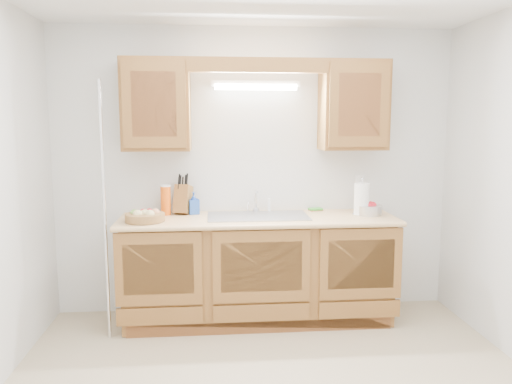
{
  "coord_description": "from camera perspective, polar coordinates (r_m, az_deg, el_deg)",
  "views": [
    {
      "loc": [
        -0.38,
        -2.89,
        1.69
      ],
      "look_at": [
        -0.05,
        0.85,
        1.16
      ],
      "focal_mm": 35.0,
      "sensor_mm": 36.0,
      "label": 1
    }
  ],
  "objects": [
    {
      "name": "orange_canister",
      "position": [
        4.31,
        -10.29,
        -0.9
      ],
      "size": [
        0.09,
        0.09,
        0.26
      ],
      "rotation": [
        0.0,
        0.0,
        -0.01
      ],
      "color": "#E9580C",
      "rests_on": "countertop"
    },
    {
      "name": "countertop",
      "position": [
        4.17,
        0.24,
        -3.14
      ],
      "size": [
        2.3,
        0.63,
        0.04
      ],
      "primitive_type": "cube",
      "color": "tan",
      "rests_on": "base_cabinets"
    },
    {
      "name": "apple_bowl",
      "position": [
        4.36,
        12.73,
        -1.92
      ],
      "size": [
        0.29,
        0.29,
        0.12
      ],
      "rotation": [
        0.0,
        0.0,
        -0.39
      ],
      "color": "silver",
      "rests_on": "countertop"
    },
    {
      "name": "fluorescent_fixture",
      "position": [
        4.34,
        -0.04,
        12.11
      ],
      "size": [
        0.76,
        0.08,
        0.08
      ],
      "color": "white",
      "rests_on": "room"
    },
    {
      "name": "upper_cabinet_right",
      "position": [
        4.4,
        11.05,
        9.66
      ],
      "size": [
        0.55,
        0.33,
        0.75
      ],
      "primitive_type": "cube",
      "color": "brown",
      "rests_on": "room"
    },
    {
      "name": "upper_cabinet_left",
      "position": [
        4.25,
        -11.31,
        9.72
      ],
      "size": [
        0.55,
        0.33,
        0.75
      ],
      "primitive_type": "cube",
      "color": "brown",
      "rests_on": "room"
    },
    {
      "name": "soap_bottle",
      "position": [
        4.32,
        -7.13,
        -1.27
      ],
      "size": [
        0.11,
        0.11,
        0.19
      ],
      "primitive_type": "imported",
      "rotation": [
        0.0,
        0.0,
        0.26
      ],
      "color": "#2450B4",
      "rests_on": "countertop"
    },
    {
      "name": "fruit_basket",
      "position": [
        4.07,
        -12.57,
        -2.71
      ],
      "size": [
        0.34,
        0.34,
        0.1
      ],
      "rotation": [
        0.0,
        0.0,
        -0.09
      ],
      "color": "olive",
      "rests_on": "countertop"
    },
    {
      "name": "sink",
      "position": [
        4.2,
        0.22,
        -3.77
      ],
      "size": [
        0.84,
        0.46,
        0.36
      ],
      "color": "#9E9EA3",
      "rests_on": "countertop"
    },
    {
      "name": "valance",
      "position": [
        4.12,
        0.25,
        14.32
      ],
      "size": [
        2.2,
        0.05,
        0.12
      ],
      "primitive_type": "cube",
      "color": "brown",
      "rests_on": "room"
    },
    {
      "name": "paper_towel",
      "position": [
        4.32,
        11.98,
        -0.84
      ],
      "size": [
        0.16,
        0.16,
        0.32
      ],
      "rotation": [
        0.0,
        0.0,
        0.22
      ],
      "color": "silver",
      "rests_on": "countertop"
    },
    {
      "name": "sponge",
      "position": [
        4.5,
        6.81,
        -2.0
      ],
      "size": [
        0.13,
        0.1,
        0.02
      ],
      "rotation": [
        0.0,
        0.0,
        0.25
      ],
      "color": "#CC333F",
      "rests_on": "countertop"
    },
    {
      "name": "base_cabinets",
      "position": [
        4.29,
        0.22,
        -8.87
      ],
      "size": [
        2.2,
        0.6,
        0.86
      ],
      "primitive_type": "cube",
      "color": "brown",
      "rests_on": "ground"
    },
    {
      "name": "wire_shelf_pole",
      "position": [
        3.97,
        -16.92,
        -2.29
      ],
      "size": [
        0.03,
        0.03,
        2.0
      ],
      "primitive_type": "cylinder",
      "color": "silver",
      "rests_on": "ground"
    },
    {
      "name": "knife_block",
      "position": [
        4.35,
        -8.33,
        -0.79
      ],
      "size": [
        0.18,
        0.23,
        0.36
      ],
      "rotation": [
        0.0,
        0.0,
        -0.28
      ],
      "color": "brown",
      "rests_on": "countertop"
    },
    {
      "name": "outlet_plate",
      "position": [
        4.61,
        11.72,
        1.16
      ],
      "size": [
        0.08,
        0.01,
        0.12
      ],
      "primitive_type": "cube",
      "color": "white",
      "rests_on": "room"
    },
    {
      "name": "room",
      "position": [
        2.95,
        2.37,
        -0.51
      ],
      "size": [
        3.52,
        3.5,
        2.5
      ],
      "color": "tan",
      "rests_on": "ground"
    }
  ]
}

